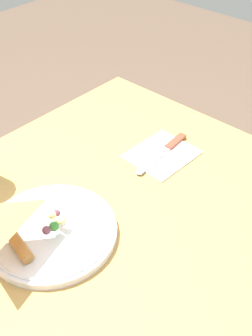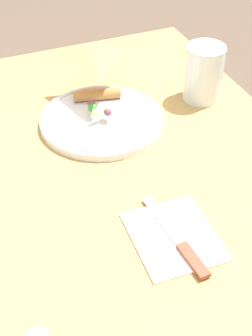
% 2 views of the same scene
% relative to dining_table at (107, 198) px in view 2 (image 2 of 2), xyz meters
% --- Properties ---
extents(dining_table, '(0.96, 0.78, 0.74)m').
position_rel_dining_table_xyz_m(dining_table, '(0.00, 0.00, 0.00)').
color(dining_table, tan).
rests_on(dining_table, ground_plane).
extents(plate_pizza, '(0.27, 0.27, 0.05)m').
position_rel_dining_table_xyz_m(plate_pizza, '(0.11, -0.03, 0.13)').
color(plate_pizza, white).
rests_on(plate_pizza, dining_table).
extents(milk_glass, '(0.09, 0.09, 0.13)m').
position_rel_dining_table_xyz_m(milk_glass, '(0.12, -0.28, 0.18)').
color(milk_glass, white).
rests_on(milk_glass, dining_table).
extents(napkin_folded, '(0.17, 0.14, 0.00)m').
position_rel_dining_table_xyz_m(napkin_folded, '(-0.25, -0.03, 0.12)').
color(napkin_folded, white).
rests_on(napkin_folded, dining_table).
extents(butter_knife, '(0.20, 0.03, 0.01)m').
position_rel_dining_table_xyz_m(butter_knife, '(-0.26, -0.03, 0.13)').
color(butter_knife, '#99422D').
rests_on(butter_knife, napkin_folded).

